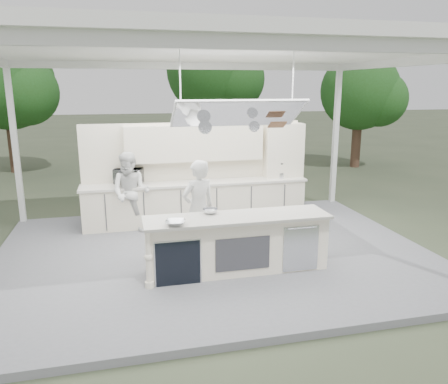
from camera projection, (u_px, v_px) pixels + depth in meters
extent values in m
plane|color=#414932|center=(214.00, 257.00, 8.29)|extent=(90.00, 90.00, 0.00)
cube|color=slate|center=(214.00, 254.00, 8.27)|extent=(8.00, 6.00, 0.12)
cube|color=white|center=(335.00, 137.00, 11.47)|extent=(0.12, 0.12, 3.70)
cube|color=white|center=(15.00, 147.00, 9.71)|extent=(0.12, 0.12, 3.70)
cube|color=white|center=(213.00, 49.00, 7.39)|extent=(8.20, 6.20, 0.16)
cube|color=white|center=(270.00, 43.00, 4.69)|extent=(8.00, 0.12, 0.16)
cube|color=white|center=(187.00, 66.00, 10.17)|extent=(8.00, 0.12, 0.16)
cube|color=white|center=(413.00, 61.00, 8.31)|extent=(0.12, 6.00, 0.16)
cube|color=white|center=(238.00, 113.00, 6.83)|extent=(2.00, 0.71, 0.43)
cube|color=white|center=(238.00, 113.00, 6.83)|extent=(2.06, 0.76, 0.46)
cylinder|color=white|center=(180.00, 82.00, 6.51)|extent=(0.02, 0.02, 0.95)
cylinder|color=white|center=(293.00, 82.00, 6.92)|extent=(0.02, 0.02, 0.95)
cylinder|color=silver|center=(205.00, 127.00, 6.91)|extent=(0.22, 0.14, 0.21)
cylinder|color=silver|center=(254.00, 126.00, 7.04)|extent=(0.18, 0.12, 0.18)
cube|color=brown|center=(277.00, 125.00, 7.15)|extent=(0.28, 0.18, 0.12)
cube|color=#EEE6C9|center=(237.00, 244.00, 7.35)|extent=(3.00, 0.70, 0.90)
cube|color=silver|center=(237.00, 217.00, 7.23)|extent=(3.10, 0.78, 0.05)
cylinder|color=#EEE6C9|center=(148.00, 260.00, 6.67)|extent=(0.11, 0.11, 0.92)
cube|color=black|center=(178.00, 263.00, 6.79)|extent=(0.70, 0.04, 0.72)
cube|color=silver|center=(178.00, 263.00, 6.79)|extent=(0.74, 0.03, 0.72)
cube|color=#333338|center=(243.00, 254.00, 7.01)|extent=(0.90, 0.02, 0.55)
cube|color=silver|center=(301.00, 249.00, 7.24)|extent=(0.62, 0.02, 0.78)
cube|color=#EEE6C9|center=(197.00, 203.00, 9.95)|extent=(5.00, 0.65, 0.90)
cube|color=silver|center=(196.00, 183.00, 9.83)|extent=(5.08, 0.72, 0.05)
cube|color=#EEE6C9|center=(194.00, 171.00, 10.07)|extent=(5.00, 0.10, 2.25)
cube|color=#EEE6C9|center=(194.00, 143.00, 9.79)|extent=(3.10, 0.38, 0.80)
cube|color=#EEE6C9|center=(283.00, 151.00, 10.27)|extent=(0.90, 0.45, 1.30)
cube|color=brown|center=(283.00, 151.00, 10.27)|extent=(0.84, 0.40, 0.03)
cylinder|color=silver|center=(280.00, 175.00, 10.25)|extent=(0.20, 0.20, 0.12)
cylinder|color=black|center=(280.00, 168.00, 10.21)|extent=(0.17, 0.17, 0.20)
cylinder|color=black|center=(294.00, 175.00, 10.33)|extent=(0.16, 0.16, 0.10)
cone|color=black|center=(294.00, 168.00, 10.29)|extent=(0.14, 0.14, 0.24)
cylinder|color=#523629|center=(13.00, 144.00, 16.24)|extent=(0.36, 0.36, 2.10)
sphere|color=#21551F|center=(6.00, 82.00, 15.71)|extent=(3.40, 3.40, 3.40)
sphere|color=#21551F|center=(25.00, 92.00, 15.46)|extent=(2.38, 2.38, 2.38)
cylinder|color=#523629|center=(212.00, 130.00, 19.90)|extent=(0.36, 0.36, 2.45)
sphere|color=#21551F|center=(212.00, 70.00, 19.28)|extent=(4.00, 4.00, 4.00)
sphere|color=#21551F|center=(233.00, 79.00, 18.98)|extent=(2.80, 2.80, 2.80)
cylinder|color=#523629|center=(356.00, 143.00, 17.31)|extent=(0.36, 0.36, 1.92)
sphere|color=#21551F|center=(360.00, 91.00, 16.83)|extent=(3.00, 3.00, 3.00)
sphere|color=#21551F|center=(380.00, 99.00, 16.62)|extent=(2.10, 2.10, 2.10)
imported|color=silver|center=(198.00, 209.00, 7.83)|extent=(0.76, 0.63, 1.79)
imported|color=silver|center=(131.00, 193.00, 9.19)|extent=(0.99, 0.87, 1.72)
imported|color=silver|center=(129.00, 176.00, 9.62)|extent=(0.70, 0.57, 0.33)
imported|color=silver|center=(175.00, 223.00, 6.74)|extent=(0.38, 0.38, 0.08)
imported|color=silver|center=(210.00, 211.00, 7.36)|extent=(0.28, 0.28, 0.08)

